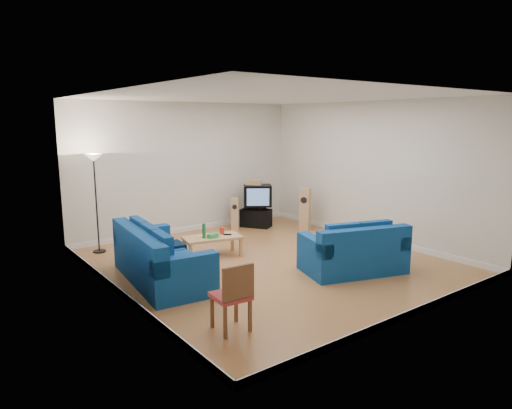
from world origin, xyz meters
TOP-DOWN VIEW (x-y plane):
  - room at (0.00, 0.00)m, footprint 6.01×6.51m
  - sofa_three_seat at (-2.20, 0.30)m, footprint 1.31×2.53m
  - sofa_loveseat at (0.89, -1.43)m, footprint 2.03×1.51m
  - coffee_table at (-0.68, 0.99)m, footprint 1.26×0.82m
  - bottle at (-0.88, 0.98)m, footprint 0.08×0.08m
  - tissue_box at (-0.73, 0.88)m, footprint 0.24×0.16m
  - red_canister at (-0.41, 1.05)m, footprint 0.11×0.11m
  - remote at (-0.36, 0.90)m, footprint 0.17×0.14m
  - tv_stand at (1.64, 2.59)m, footprint 0.77×0.87m
  - av_receiver at (1.69, 2.62)m, footprint 0.43×0.48m
  - television at (1.66, 2.55)m, footprint 0.88×0.83m
  - centre_speaker at (1.59, 2.62)m, footprint 0.37×0.42m
  - speaker_left at (1.03, 2.70)m, footprint 0.29×0.31m
  - speaker_right at (2.45, 1.58)m, footprint 0.40×0.38m
  - floor_lamp at (-2.45, 2.70)m, footprint 0.36×0.36m
  - dining_chair at (-2.24, -2.10)m, footprint 0.49×0.49m

SIDE VIEW (x-z plane):
  - tv_stand at x=1.64m, z-range 0.00..0.47m
  - sofa_loveseat at x=0.89m, z-range -0.11..0.79m
  - sofa_three_seat at x=-2.20m, z-range -0.12..0.82m
  - coffee_table at x=-0.68m, z-range 0.16..0.58m
  - speaker_left at x=1.03m, z-range 0.00..0.82m
  - remote at x=-0.36m, z-range 0.42..0.44m
  - tissue_box at x=-0.73m, z-range 0.42..0.51m
  - red_canister at x=-0.41m, z-range 0.42..0.56m
  - av_receiver at x=1.69m, z-range 0.47..0.56m
  - dining_chair at x=-2.24m, z-range 0.05..1.00m
  - speaker_right at x=2.45m, z-range 0.00..1.08m
  - bottle at x=-0.88m, z-range 0.42..0.72m
  - television at x=1.66m, z-range 0.56..1.11m
  - centre_speaker at x=1.59m, z-range 1.11..1.25m
  - room at x=0.00m, z-range -0.06..3.15m
  - floor_lamp at x=-2.45m, z-range 0.68..2.77m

